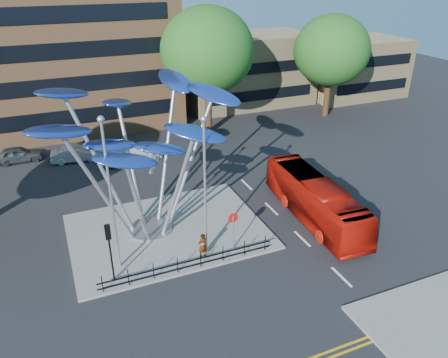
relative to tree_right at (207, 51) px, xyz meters
name	(u,v)px	position (x,y,z in m)	size (l,w,h in m)	color
ground	(218,285)	(-8.00, -22.00, -8.04)	(120.00, 120.00, 0.00)	black
traffic_island	(168,231)	(-9.00, -16.00, -7.96)	(12.00, 9.00, 0.15)	slate
low_building_near	(247,70)	(8.00, 8.00, -4.04)	(15.00, 8.00, 8.00)	tan
low_building_far	(353,67)	(22.00, 6.00, -4.54)	(12.00, 8.00, 7.00)	tan
tree_right	(207,51)	(0.00, 0.00, 0.00)	(8.80, 8.80, 12.11)	black
tree_far	(332,51)	(14.00, 0.00, -0.93)	(8.00, 8.00, 10.81)	black
leaf_sculpture	(139,129)	(-10.07, -15.32, -1.16)	(12.72, 9.54, 9.51)	#9EA0A5
street_lamp_left	(109,183)	(-12.50, -18.50, -2.68)	(0.36, 0.36, 8.80)	#9EA0A5
street_lamp_right	(205,175)	(-7.50, -19.00, -2.94)	(0.36, 0.36, 8.30)	#9EA0A5
traffic_light_island	(109,241)	(-13.00, -19.50, -5.42)	(0.28, 0.18, 3.42)	black
no_entry_sign_island	(233,225)	(-6.00, -19.48, -6.22)	(0.60, 0.10, 2.45)	#9EA0A5
pedestrian_railing_front	(189,263)	(-9.00, -20.30, -7.48)	(10.00, 0.06, 1.00)	black
red_bus	(315,199)	(0.50, -18.14, -6.61)	(2.39, 10.21, 2.84)	#A81107
pedestrian	(203,246)	(-7.91, -19.50, -7.11)	(0.57, 0.37, 1.56)	gray
parked_car_left	(18,154)	(-17.65, -0.40, -7.36)	(1.60, 3.99, 1.36)	#3F4247
parked_car_mid	(76,154)	(-13.09, -2.14, -7.36)	(1.43, 4.10, 1.35)	#B9BDC1
parked_car_right	(132,152)	(-8.59, -4.00, -7.27)	(2.16, 5.31, 1.54)	white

